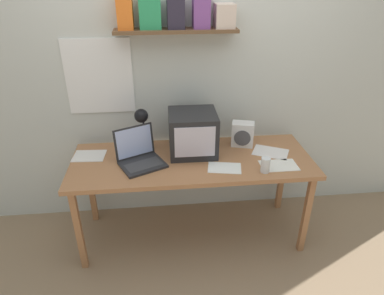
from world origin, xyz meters
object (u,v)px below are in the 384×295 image
Objects in this scene: corner_desk at (192,166)px; open_notebook at (279,165)px; desk_lamp at (142,122)px; juice_glass at (265,166)px; space_heater at (243,134)px; loose_paper_near_laptop at (225,168)px; laptop at (139,155)px; loose_paper_near_monitor at (270,152)px; printed_handout at (89,156)px; crt_monitor at (193,133)px.

corner_desk is 6.77× the size of open_notebook.
desk_lamp is 0.99m from juice_glass.
juice_glass is 0.43m from space_heater.
open_notebook is at bearing 28.52° from juice_glass.
desk_lamp is 1.36× the size of loose_paper_near_laptop.
laptop is at bearing 171.39° from open_notebook.
loose_paper_near_monitor is 1.28× the size of printed_handout.
crt_monitor is at bearing -155.07° from space_heater.
space_heater is 0.62× the size of loose_paper_near_monitor.
loose_paper_near_monitor is (0.20, -0.15, -0.10)m from space_heater.
laptop is at bearing -178.58° from corner_desk.
crt_monitor is 0.38m from loose_paper_near_laptop.
space_heater is (0.84, 0.20, 0.03)m from laptop.
crt_monitor reaches higher than space_heater.
open_notebook is (1.43, -0.30, 0.00)m from printed_handout.
desk_lamp is (-0.37, 0.17, 0.31)m from corner_desk.
juice_glass reaches higher than loose_paper_near_laptop.
loose_paper_near_monitor is 0.21m from open_notebook.
juice_glass reaches higher than loose_paper_near_monitor.
loose_paper_near_monitor and open_notebook have the same top height.
juice_glass is 0.41× the size of open_notebook.
open_notebook is at bearing -9.98° from desk_lamp.
desk_lamp is at bearing -163.84° from space_heater.
juice_glass is (0.88, -0.41, -0.20)m from desk_lamp.
open_notebook is at bearing -33.87° from laptop.
laptop reaches higher than juice_glass.
open_notebook is at bearing -1.11° from loose_paper_near_laptop.
crt_monitor is (0.02, 0.12, 0.23)m from corner_desk.
loose_paper_near_monitor is (0.62, -0.08, -0.16)m from crt_monitor.
juice_glass is 0.34× the size of loose_paper_near_monitor.
printed_handout is (-0.40, 0.14, -0.06)m from laptop.
printed_handout is at bearing 179.79° from crt_monitor.
desk_lamp is at bearing 161.26° from open_notebook.
crt_monitor is 1.45× the size of printed_handout.
desk_lamp reaches higher than open_notebook.
loose_paper_near_monitor is at bearing 89.68° from open_notebook.
loose_paper_near_laptop is (-0.41, -0.20, 0.00)m from loose_paper_near_monitor.
desk_lamp is 0.73m from loose_paper_near_laptop.
crt_monitor is at bearing 173.04° from loose_paper_near_monitor.
printed_handout is at bearing 176.48° from loose_paper_near_monitor.
crt_monitor reaches higher than printed_handout.
desk_lamp is 1.09m from open_notebook.
printed_handout is at bearing -165.16° from desk_lamp.
space_heater is at bearing 143.69° from loose_paper_near_monitor.
juice_glass is at bearing -15.53° from loose_paper_near_laptop.
laptop is 1.04m from loose_paper_near_monitor.
desk_lamp is 0.50m from printed_handout.
crt_monitor is 0.40m from desk_lamp.
loose_paper_near_laptop is at bearing -35.23° from corner_desk.
printed_handout reaches higher than corner_desk.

